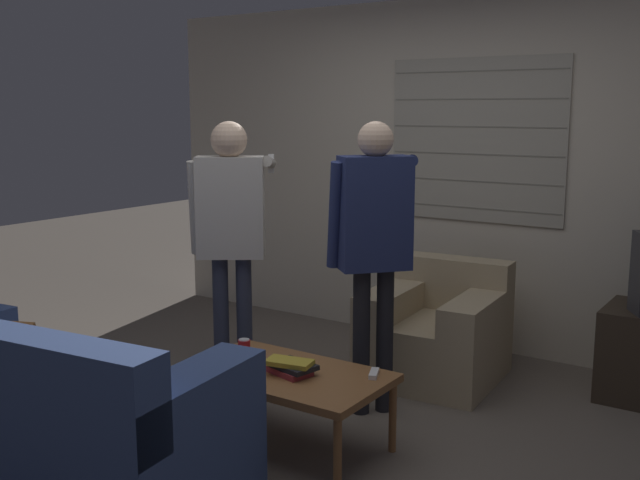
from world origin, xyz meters
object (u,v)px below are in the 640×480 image
object	(u,v)px
coffee_table	(287,378)
couch_blue	(40,422)
book_stack	(290,367)
spare_remote	(374,374)
person_left_standing	(231,219)
soda_can	(244,351)
person_right_standing	(374,231)
armchair_beige	(437,331)

from	to	relation	value
coffee_table	couch_blue	bearing A→B (deg)	-124.47
coffee_table	book_stack	size ratio (longest dim) A/B	3.68
book_stack	spare_remote	xyz separation A→B (m)	(0.37, 0.21, -0.03)
coffee_table	person_left_standing	xyz separation A→B (m)	(-0.84, 0.56, 0.69)
couch_blue	spare_remote	distance (m)	1.61
soda_can	spare_remote	world-z (taller)	soda_can
spare_remote	book_stack	bearing A→B (deg)	-172.32
spare_remote	soda_can	bearing A→B (deg)	173.89
coffee_table	person_right_standing	world-z (taller)	person_right_standing
book_stack	spare_remote	bearing A→B (deg)	30.22
book_stack	person_left_standing	bearing A→B (deg)	146.50
armchair_beige	coffee_table	size ratio (longest dim) A/B	0.85
armchair_beige	spare_remote	xyz separation A→B (m)	(0.22, -1.22, 0.12)
person_left_standing	person_right_standing	xyz separation A→B (m)	(0.96, 0.11, -0.00)
armchair_beige	coffee_table	distance (m)	1.42
person_left_standing	couch_blue	bearing A→B (deg)	-119.10
person_left_standing	spare_remote	world-z (taller)	person_left_standing
person_left_standing	soda_can	xyz separation A→B (m)	(0.56, -0.57, -0.59)
person_right_standing	person_left_standing	bearing A→B (deg)	138.77
person_right_standing	spare_remote	bearing A→B (deg)	-107.30
book_stack	person_right_standing	bearing A→B (deg)	83.22
coffee_table	soda_can	size ratio (longest dim) A/B	8.29
person_left_standing	person_right_standing	size ratio (longest dim) A/B	1.00
coffee_table	book_stack	xyz separation A→B (m)	(0.04, -0.02, 0.08)
book_stack	spare_remote	world-z (taller)	book_stack
spare_remote	couch_blue	bearing A→B (deg)	-155.20
armchair_beige	person_right_standing	xyz separation A→B (m)	(-0.07, -0.73, 0.76)
coffee_table	person_left_standing	bearing A→B (deg)	146.29
armchair_beige	soda_can	distance (m)	1.50
person_right_standing	book_stack	world-z (taller)	person_right_standing
person_left_standing	person_right_standing	world-z (taller)	person_right_standing
soda_can	person_left_standing	bearing A→B (deg)	134.74
armchair_beige	person_left_standing	bearing A→B (deg)	35.61
person_right_standing	armchair_beige	bearing A→B (deg)	36.66
couch_blue	coffee_table	world-z (taller)	couch_blue
book_stack	soda_can	bearing A→B (deg)	177.63
armchair_beige	spare_remote	distance (m)	1.24
person_left_standing	spare_remote	distance (m)	1.45
book_stack	soda_can	xyz separation A→B (m)	(-0.31, 0.01, 0.02)
person_left_standing	person_right_standing	distance (m)	0.97
couch_blue	book_stack	distance (m)	1.21
book_stack	soda_can	size ratio (longest dim) A/B	2.25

